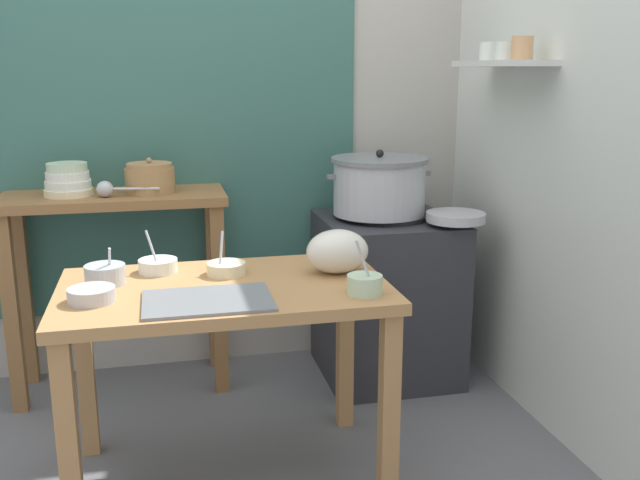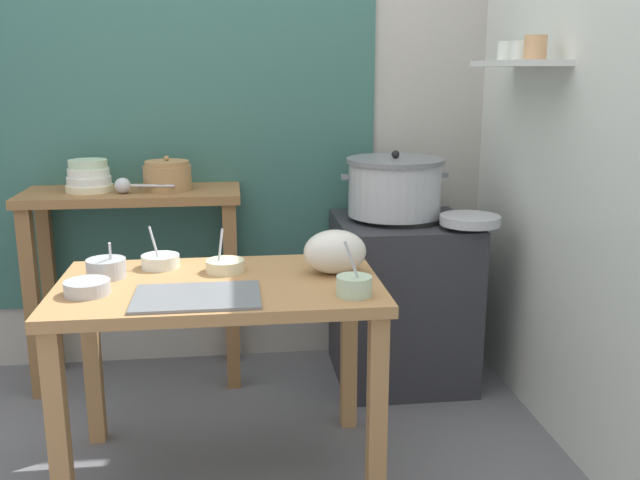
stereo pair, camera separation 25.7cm
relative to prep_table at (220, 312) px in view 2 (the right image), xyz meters
name	(u,v)px [view 2 (the right image)]	position (x,y,z in m)	size (l,w,h in m)	color
ground_plane	(210,467)	(-0.06, 0.02, -0.61)	(9.00, 9.00, 0.00)	slate
wall_back	(224,96)	(0.03, 1.12, 0.69)	(4.40, 0.12, 2.60)	#B2ADA3
wall_right	(574,104)	(1.34, 0.23, 0.69)	(0.30, 3.20, 2.60)	silver
prep_table	(220,312)	(0.00, 0.00, 0.00)	(1.10, 0.66, 0.72)	#B27F4C
back_shelf_table	(135,239)	(-0.39, 0.85, 0.07)	(0.96, 0.40, 0.90)	olive
stove_block	(401,299)	(0.82, 0.72, -0.23)	(0.60, 0.61, 0.78)	#2D2D33
steamer_pot	(395,187)	(0.78, 0.74, 0.30)	(0.49, 0.44, 0.30)	#B7BABF
clay_pot	(167,176)	(-0.23, 0.85, 0.35)	(0.21, 0.21, 0.15)	#A37A4C
bowl_stack_enamel	(89,177)	(-0.58, 0.86, 0.36)	(0.20, 0.20, 0.14)	beige
ladle	(125,186)	(-0.41, 0.78, 0.33)	(0.26, 0.08, 0.07)	#B7BABF
serving_tray	(197,297)	(-0.07, -0.17, 0.12)	(0.40, 0.28, 0.01)	slate
plastic_bag	(335,252)	(0.41, 0.06, 0.19)	(0.22, 0.17, 0.16)	silver
wide_pan	(470,220)	(1.06, 0.51, 0.19)	(0.26, 0.26, 0.04)	#B7BABF
prep_bowl_0	(160,260)	(-0.22, 0.21, 0.14)	(0.14, 0.14, 0.15)	silver
prep_bowl_1	(106,268)	(-0.39, 0.10, 0.15)	(0.14, 0.14, 0.13)	#B7BABF
prep_bowl_2	(87,287)	(-0.42, -0.08, 0.14)	(0.15, 0.15, 0.04)	#B7BABF
prep_bowl_3	(354,285)	(0.43, -0.20, 0.15)	(0.12, 0.12, 0.18)	#B7D1AD
prep_bowl_4	(225,265)	(0.02, 0.12, 0.14)	(0.14, 0.14, 0.15)	beige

